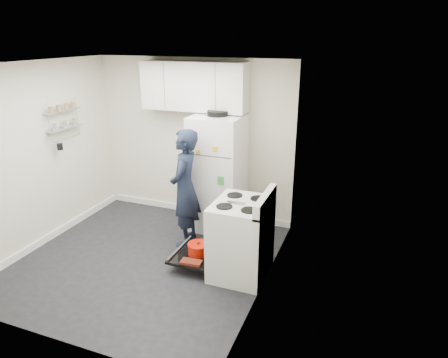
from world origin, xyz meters
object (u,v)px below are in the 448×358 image
at_px(electric_range, 240,239).
at_px(person, 185,188).
at_px(refrigerator, 218,173).
at_px(open_oven_door, 197,251).

bearing_deg(electric_range, person, 153.85).
distance_m(refrigerator, person, 0.67).
relative_size(refrigerator, person, 1.09).
bearing_deg(refrigerator, electric_range, -56.65).
bearing_deg(open_oven_door, refrigerator, 97.64).
bearing_deg(open_oven_door, electric_range, 0.91).
relative_size(electric_range, person, 0.67).
xyz_separation_m(electric_range, person, (-0.96, 0.47, 0.36)).
bearing_deg(person, electric_range, 55.36).
distance_m(open_oven_door, refrigerator, 1.31).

